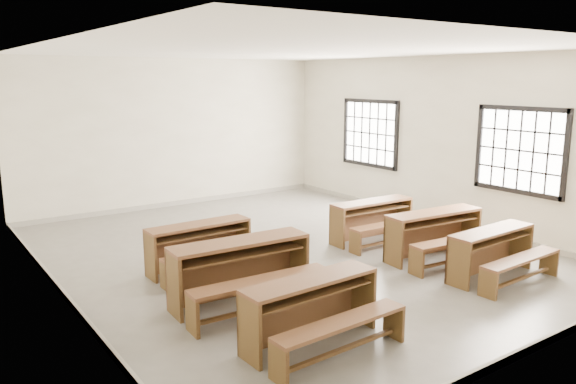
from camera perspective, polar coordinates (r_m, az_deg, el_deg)
room at (r=8.83m, az=0.48°, el=7.35°), size 8.50×8.50×3.20m
desk_set_0 at (r=6.05m, az=2.59°, el=-11.56°), size 1.62×0.88×0.72m
desk_set_1 at (r=7.07m, az=-4.67°, el=-7.64°), size 1.84×1.03×0.81m
desk_set_2 at (r=8.34m, az=-8.85°, el=-5.19°), size 1.57×0.83×0.70m
desk_set_3 at (r=8.47m, az=20.19°, el=-5.55°), size 1.56×0.84×0.69m
desk_set_4 at (r=9.06m, az=14.80°, el=-3.91°), size 1.73×1.01×0.75m
desk_set_5 at (r=9.82m, az=8.69°, el=-2.60°), size 1.59×0.87×0.70m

